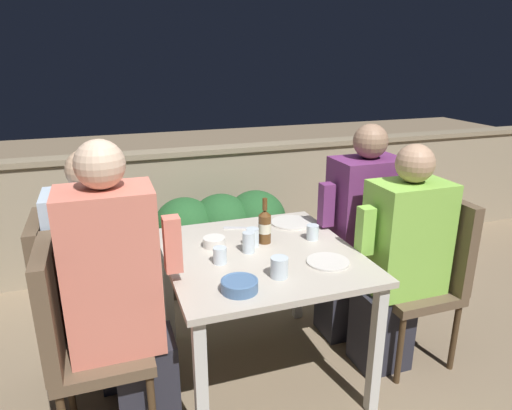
{
  "coord_description": "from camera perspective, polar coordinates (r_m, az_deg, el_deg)",
  "views": [
    {
      "loc": [
        -0.69,
        -1.92,
        1.63
      ],
      "look_at": [
        0.0,
        0.07,
        0.92
      ],
      "focal_mm": 32.0,
      "sensor_mm": 36.0,
      "label": 1
    }
  ],
  "objects": [
    {
      "name": "ground_plane",
      "position": [
        2.61,
        0.55,
        -20.06
      ],
      "size": [
        16.0,
        16.0,
        0.0
      ],
      "primitive_type": "plane",
      "color": "#847056"
    },
    {
      "name": "bowl_1",
      "position": [
        2.3,
        -5.25,
        -4.55
      ],
      "size": [
        0.11,
        0.11,
        0.05
      ],
      "color": "silver",
      "rests_on": "dining_table"
    },
    {
      "name": "chair_right_far",
      "position": [
        2.84,
        15.97,
        -4.65
      ],
      "size": [
        0.41,
        0.4,
        0.92
      ],
      "color": "brown",
      "rests_on": "ground_plane"
    },
    {
      "name": "chair_left_near",
      "position": [
        2.07,
        -21.64,
        -14.43
      ],
      "size": [
        0.41,
        0.4,
        0.92
      ],
      "color": "brown",
      "rests_on": "ground_plane"
    },
    {
      "name": "glass_cup_2",
      "position": [
        2.39,
        7.08,
        -3.41
      ],
      "size": [
        0.06,
        0.06,
        0.08
      ],
      "color": "silver",
      "rests_on": "dining_table"
    },
    {
      "name": "chair_left_far",
      "position": [
        2.38,
        -22.79,
        -10.11
      ],
      "size": [
        0.41,
        0.4,
        0.92
      ],
      "color": "brown",
      "rests_on": "ground_plane"
    },
    {
      "name": "glass_cup_4",
      "position": [
        2.29,
        -0.43,
        -4.07
      ],
      "size": [
        0.06,
        0.06,
        0.09
      ],
      "color": "silver",
      "rests_on": "dining_table"
    },
    {
      "name": "person_green_blouse",
      "position": [
        2.48,
        17.43,
        -6.59
      ],
      "size": [
        0.48,
        0.26,
        1.21
      ],
      "color": "#282833",
      "rests_on": "ground_plane"
    },
    {
      "name": "planter_hedge",
      "position": [
        3.33,
        -4.3,
        -3.64
      ],
      "size": [
        0.96,
        0.47,
        0.67
      ],
      "color": "brown",
      "rests_on": "ground_plane"
    },
    {
      "name": "chair_right_near",
      "position": [
        2.62,
        20.83,
        -7.15
      ],
      "size": [
        0.41,
        0.4,
        0.92
      ],
      "color": "brown",
      "rests_on": "ground_plane"
    },
    {
      "name": "dining_table",
      "position": [
        2.28,
        0.6,
        -7.87
      ],
      "size": [
        0.91,
        0.96,
        0.7
      ],
      "color": "#BCB2A3",
      "rests_on": "ground_plane"
    },
    {
      "name": "glass_cup_1",
      "position": [
        2.12,
        -4.52,
        -6.29
      ],
      "size": [
        0.06,
        0.06,
        0.08
      ],
      "color": "silver",
      "rests_on": "dining_table"
    },
    {
      "name": "beer_bottle",
      "position": [
        2.32,
        1.1,
        -2.63
      ],
      "size": [
        0.07,
        0.07,
        0.24
      ],
      "color": "brown",
      "rests_on": "dining_table"
    },
    {
      "name": "person_blue_shirt",
      "position": [
        2.34,
        -18.14,
        -8.16
      ],
      "size": [
        0.49,
        0.26,
        1.23
      ],
      "color": "#282833",
      "rests_on": "ground_plane"
    },
    {
      "name": "glass_cup_0",
      "position": [
        1.99,
        2.93,
        -7.78
      ],
      "size": [
        0.08,
        0.08,
        0.09
      ],
      "color": "silver",
      "rests_on": "dining_table"
    },
    {
      "name": "parapet_wall",
      "position": [
        3.65,
        -7.19,
        -0.11
      ],
      "size": [
        9.0,
        0.18,
        0.93
      ],
      "color": "gray",
      "rests_on": "ground_plane"
    },
    {
      "name": "person_coral_top",
      "position": [
        2.0,
        -16.42,
        -10.86
      ],
      "size": [
        0.47,
        0.26,
        1.33
      ],
      "color": "#282833",
      "rests_on": "ground_plane"
    },
    {
      "name": "bowl_0",
      "position": [
        1.89,
        -2.08,
        -9.93
      ],
      "size": [
        0.15,
        0.15,
        0.05
      ],
      "color": "#4C709E",
      "rests_on": "dining_table"
    },
    {
      "name": "person_purple_stripe",
      "position": [
        2.7,
        12.7,
        -3.45
      ],
      "size": [
        0.48,
        0.26,
        1.27
      ],
      "color": "#282833",
      "rests_on": "ground_plane"
    },
    {
      "name": "fork_0",
      "position": [
        2.53,
        -2.18,
        -2.89
      ],
      "size": [
        0.17,
        0.08,
        0.01
      ],
      "color": "silver",
      "rests_on": "dining_table"
    },
    {
      "name": "plate_1",
      "position": [
        2.61,
        4.46,
        -2.19
      ],
      "size": [
        0.23,
        0.23,
        0.01
      ],
      "color": "silver",
      "rests_on": "dining_table"
    },
    {
      "name": "glass_cup_3",
      "position": [
        2.22,
        -0.94,
        -4.69
      ],
      "size": [
        0.06,
        0.06,
        0.1
      ],
      "color": "silver",
      "rests_on": "dining_table"
    },
    {
      "name": "plate_0",
      "position": [
        2.16,
        8.97,
        -7.02
      ],
      "size": [
        0.2,
        0.2,
        0.01
      ],
      "color": "silver",
      "rests_on": "dining_table"
    }
  ]
}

